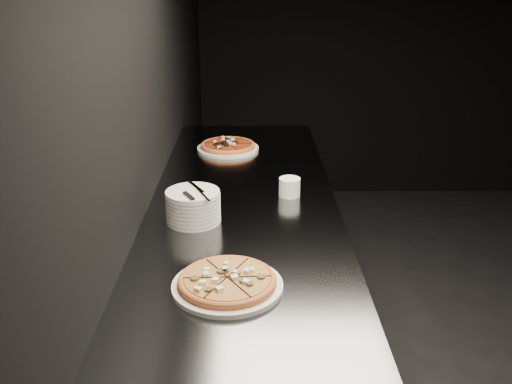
{
  "coord_description": "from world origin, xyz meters",
  "views": [
    {
      "loc": [
        -2.1,
        -2.04,
        1.79
      ],
      "look_at": [
        -2.08,
        0.04,
        0.97
      ],
      "focal_mm": 40.0,
      "sensor_mm": 36.0,
      "label": 1
    }
  ],
  "objects_px": {
    "cutlery": "(194,192)",
    "ramekin": "(290,187)",
    "counter": "(244,308)",
    "pizza_mushroom": "(227,282)",
    "pizza_tomato": "(228,146)",
    "plate_stack": "(193,206)"
  },
  "relations": [
    {
      "from": "cutlery",
      "to": "pizza_mushroom",
      "type": "bearing_deg",
      "value": -102.59
    },
    {
      "from": "counter",
      "to": "pizza_tomato",
      "type": "xyz_separation_m",
      "value": [
        -0.09,
        0.75,
        0.48
      ]
    },
    {
      "from": "plate_stack",
      "to": "cutlery",
      "type": "bearing_deg",
      "value": -62.38
    },
    {
      "from": "counter",
      "to": "plate_stack",
      "type": "distance_m",
      "value": 0.56
    },
    {
      "from": "cutlery",
      "to": "ramekin",
      "type": "height_order",
      "value": "cutlery"
    },
    {
      "from": "counter",
      "to": "cutlery",
      "type": "distance_m",
      "value": 0.62
    },
    {
      "from": "pizza_tomato",
      "to": "ramekin",
      "type": "distance_m",
      "value": 0.69
    },
    {
      "from": "counter",
      "to": "pizza_mushroom",
      "type": "distance_m",
      "value": 0.77
    },
    {
      "from": "counter",
      "to": "plate_stack",
      "type": "height_order",
      "value": "plate_stack"
    },
    {
      "from": "pizza_mushroom",
      "to": "plate_stack",
      "type": "distance_m",
      "value": 0.5
    },
    {
      "from": "pizza_mushroom",
      "to": "ramekin",
      "type": "height_order",
      "value": "ramekin"
    },
    {
      "from": "pizza_tomato",
      "to": "pizza_mushroom",
      "type": "bearing_deg",
      "value": -87.93
    },
    {
      "from": "plate_stack",
      "to": "ramekin",
      "type": "bearing_deg",
      "value": 33.74
    },
    {
      "from": "ramekin",
      "to": "pizza_mushroom",
      "type": "bearing_deg",
      "value": -107.41
    },
    {
      "from": "pizza_tomato",
      "to": "cutlery",
      "type": "distance_m",
      "value": 0.9
    },
    {
      "from": "counter",
      "to": "pizza_mushroom",
      "type": "relative_size",
      "value": 7.54
    },
    {
      "from": "counter",
      "to": "pizza_mushroom",
      "type": "xyz_separation_m",
      "value": [
        -0.04,
        -0.6,
        0.48
      ]
    },
    {
      "from": "plate_stack",
      "to": "pizza_tomato",
      "type": "bearing_deg",
      "value": 83.88
    },
    {
      "from": "counter",
      "to": "pizza_tomato",
      "type": "distance_m",
      "value": 0.89
    },
    {
      "from": "cutlery",
      "to": "pizza_tomato",
      "type": "bearing_deg",
      "value": 55.56
    },
    {
      "from": "pizza_mushroom",
      "to": "cutlery",
      "type": "xyz_separation_m",
      "value": [
        -0.13,
        0.46,
        0.1
      ]
    },
    {
      "from": "pizza_tomato",
      "to": "ramekin",
      "type": "bearing_deg",
      "value": -66.43
    }
  ]
}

